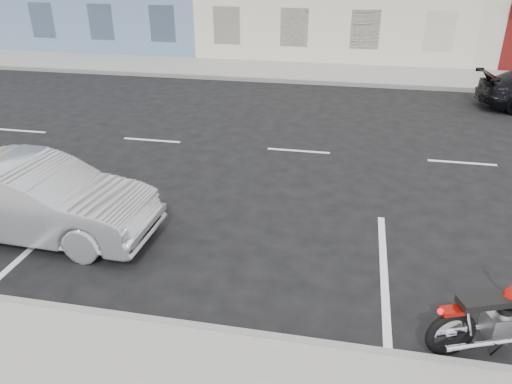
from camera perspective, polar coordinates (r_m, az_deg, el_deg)
ground at (r=12.87m, az=13.76°, el=3.94°), size 120.00×120.00×0.00m
sidewalk_far at (r=21.60m, az=-0.39°, el=13.80°), size 80.00×3.40×0.15m
curb_near at (r=8.02m, az=-24.23°, el=-11.81°), size 80.00×0.12×0.16m
curb_far at (r=19.98m, az=-1.40°, el=12.78°), size 80.00×0.12×0.16m
sedan_silver at (r=9.64m, az=-23.87°, el=-0.75°), size 4.34×1.62×1.42m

